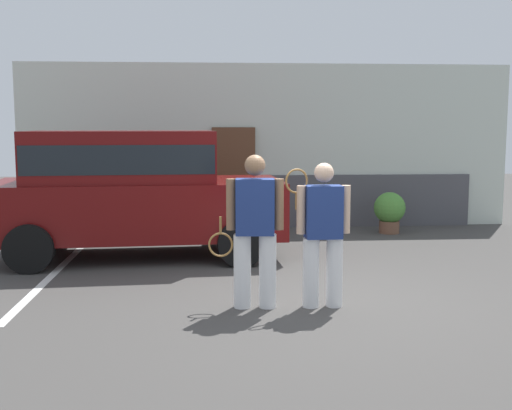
{
  "coord_description": "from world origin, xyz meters",
  "views": [
    {
      "loc": [
        -1.24,
        -7.44,
        2.13
      ],
      "look_at": [
        -0.6,
        1.2,
        1.05
      ],
      "focal_mm": 44.66,
      "sensor_mm": 36.0,
      "label": 1
    }
  ],
  "objects_px": {
    "tennis_player_man": "(255,229)",
    "potted_plant_by_porch": "(390,210)",
    "parked_suv": "(132,187)",
    "tennis_player_woman": "(323,232)"
  },
  "relations": [
    {
      "from": "tennis_player_woman",
      "to": "potted_plant_by_porch",
      "type": "height_order",
      "value": "tennis_player_woman"
    },
    {
      "from": "parked_suv",
      "to": "tennis_player_man",
      "type": "bearing_deg",
      "value": -63.62
    },
    {
      "from": "tennis_player_man",
      "to": "potted_plant_by_porch",
      "type": "distance_m",
      "value": 5.9
    },
    {
      "from": "parked_suv",
      "to": "tennis_player_woman",
      "type": "xyz_separation_m",
      "value": [
        2.56,
        -3.08,
        -0.25
      ]
    },
    {
      "from": "potted_plant_by_porch",
      "to": "parked_suv",
      "type": "bearing_deg",
      "value": -157.79
    },
    {
      "from": "tennis_player_man",
      "to": "potted_plant_by_porch",
      "type": "xyz_separation_m",
      "value": [
        3.06,
        5.02,
        -0.48
      ]
    },
    {
      "from": "parked_suv",
      "to": "tennis_player_man",
      "type": "distance_m",
      "value": 3.53
    },
    {
      "from": "tennis_player_woman",
      "to": "potted_plant_by_porch",
      "type": "bearing_deg",
      "value": -115.23
    },
    {
      "from": "parked_suv",
      "to": "tennis_player_woman",
      "type": "bearing_deg",
      "value": -53.89
    },
    {
      "from": "parked_suv",
      "to": "tennis_player_man",
      "type": "relative_size",
      "value": 2.62
    }
  ]
}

